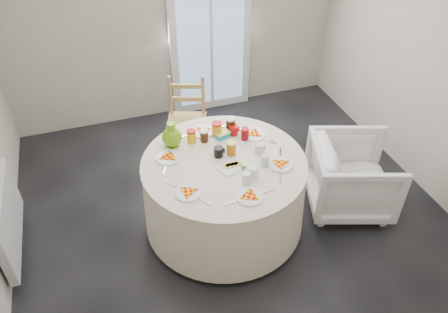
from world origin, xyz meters
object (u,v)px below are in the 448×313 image
object	(u,v)px
radiator	(8,219)
wooden_chair	(187,120)
armchair	(353,173)
green_pitcher	(172,134)
table	(224,193)

from	to	relation	value
radiator	wooden_chair	bearing A→B (deg)	24.99
armchair	green_pitcher	world-z (taller)	green_pitcher
radiator	table	distance (m)	1.85
table	armchair	xyz separation A→B (m)	(1.24, -0.15, 0.02)
table	green_pitcher	xyz separation A→B (m)	(-0.36, 0.37, 0.49)
table	green_pitcher	world-z (taller)	green_pitcher
radiator	table	xyz separation A→B (m)	(1.83, -0.28, -0.01)
radiator	green_pitcher	distance (m)	1.55
green_pitcher	radiator	bearing A→B (deg)	177.69
armchair	green_pitcher	size ratio (longest dim) A/B	3.44
radiator	wooden_chair	world-z (taller)	wooden_chair
wooden_chair	green_pitcher	distance (m)	0.90
wooden_chair	armchair	xyz separation A→B (m)	(1.29, -1.26, -0.08)
armchair	wooden_chair	bearing A→B (deg)	64.25
wooden_chair	radiator	bearing A→B (deg)	-135.48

